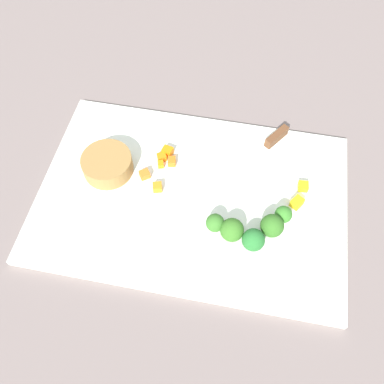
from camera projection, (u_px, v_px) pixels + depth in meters
The scene contains 17 objects.
ground_plane at pixel (192, 198), 0.75m from camera, with size 4.00×4.00×0.00m, color slate.
cutting_board at pixel (192, 197), 0.75m from camera, with size 0.55×0.37×0.01m, color white.
prep_bowl at pixel (107, 164), 0.76m from camera, with size 0.09×0.09×0.03m, color olive.
chef_knife at pixel (249, 160), 0.77m from camera, with size 0.20×0.27×0.02m.
carrot_dice_0 at pixel (162, 157), 0.78m from camera, with size 0.01×0.02×0.01m, color orange.
carrot_dice_1 at pixel (168, 151), 0.78m from camera, with size 0.02×0.02×0.02m, color orange.
carrot_dice_2 at pixel (157, 187), 0.74m from camera, with size 0.02×0.02×0.01m, color orange.
carrot_dice_3 at pixel (145, 174), 0.76m from camera, with size 0.02×0.01×0.01m, color orange.
carrot_dice_4 at pixel (161, 164), 0.77m from camera, with size 0.01×0.01×0.01m, color orange.
carrot_dice_5 at pixel (172, 161), 0.77m from camera, with size 0.01×0.02×0.01m, color orange.
pepper_dice_0 at pixel (303, 186), 0.74m from camera, with size 0.02×0.02×0.01m, color yellow.
pepper_dice_1 at pixel (297, 203), 0.73m from camera, with size 0.02×0.02×0.02m, color yellow.
broccoli_floret_0 at pixel (232, 230), 0.68m from camera, with size 0.04×0.04×0.04m.
broccoli_floret_1 at pixel (272, 226), 0.68m from camera, with size 0.04×0.04×0.04m.
broccoli_floret_2 at pixel (215, 223), 0.69m from camera, with size 0.03×0.03×0.04m.
broccoli_floret_3 at pixel (253, 240), 0.67m from camera, with size 0.04×0.04×0.04m.
broccoli_floret_4 at pixel (283, 215), 0.70m from camera, with size 0.03×0.03×0.04m.
Camera 1 is at (0.07, -0.38, 0.65)m, focal length 38.76 mm.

